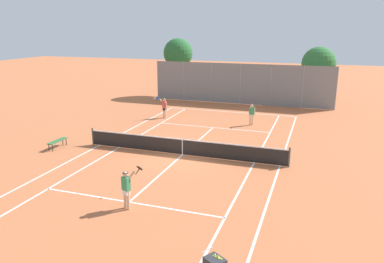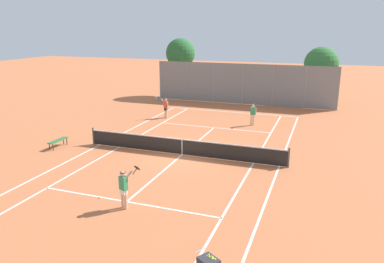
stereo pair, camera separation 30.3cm
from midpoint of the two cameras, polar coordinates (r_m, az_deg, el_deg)
ground_plane at (r=21.56m, az=-1.11°, el=-3.56°), size 120.00×120.00×0.00m
court_line_markings at (r=21.56m, az=-1.11°, el=-3.55°), size 11.10×23.90×0.01m
tennis_net at (r=21.40m, az=-1.11°, el=-2.27°), size 12.00×0.10×1.07m
player_near_side at (r=15.30m, az=-9.78°, el=-8.33°), size 0.84×0.69×1.77m
player_far_left at (r=30.17m, az=-3.74°, el=3.81°), size 0.88×0.66×1.77m
player_far_right at (r=28.17m, az=9.56°, el=2.75°), size 0.43×0.57×1.60m
loose_tennis_ball_0 at (r=27.80m, az=3.31°, el=0.90°), size 0.07×0.07×0.07m
loose_tennis_ball_1 at (r=29.29m, az=14.36°, el=1.20°), size 0.07×0.07×0.07m
loose_tennis_ball_2 at (r=16.74m, az=-13.41°, el=-9.74°), size 0.07×0.07×0.07m
courtside_bench at (r=24.13m, az=-19.40°, el=-1.35°), size 0.36×1.50×0.47m
back_fence at (r=35.78m, az=7.93°, el=7.18°), size 17.08×0.08×3.84m
tree_behind_left at (r=40.13m, az=-1.53°, el=11.70°), size 3.07×3.07×5.99m
tree_behind_right at (r=37.35m, az=19.28°, el=9.58°), size 3.13×3.13×5.37m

